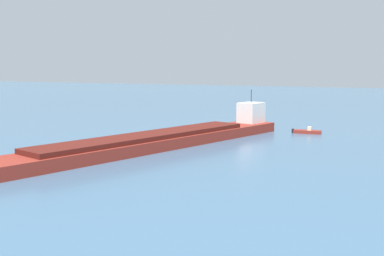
# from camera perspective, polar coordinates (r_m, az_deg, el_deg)

# --- Properties ---
(cargo_barge) EXTENTS (16.17, 40.59, 5.83)m
(cargo_barge) POSITION_cam_1_polar(r_m,az_deg,el_deg) (53.73, -3.54, -1.31)
(cargo_barge) COLOR maroon
(cargo_barge) RESTS_ON ground
(fishing_skiff) EXTENTS (3.98, 1.67, 0.94)m
(fishing_skiff) POSITION_cam_1_polar(r_m,az_deg,el_deg) (66.34, 13.65, -0.42)
(fishing_skiff) COLOR maroon
(fishing_skiff) RESTS_ON ground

